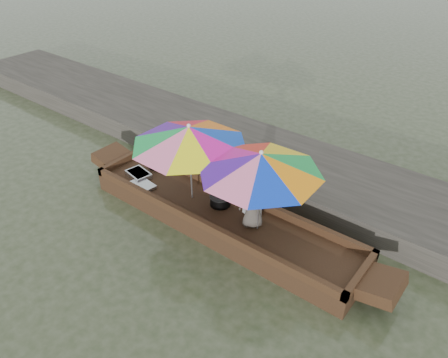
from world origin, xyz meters
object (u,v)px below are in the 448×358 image
Objects in this scene: charcoal_grill at (220,200)px; cooking_pot at (156,163)px; supply_bag at (252,208)px; umbrella_stern at (259,192)px; umbrella_bow at (190,163)px; boat_hull at (221,219)px; vendor at (253,203)px; tray_crayfish at (139,174)px; tray_scallop at (142,185)px.

cooking_pot is at bearing 173.75° from charcoal_grill.
umbrella_stern is (0.31, -0.28, 0.65)m from supply_bag.
umbrella_stern is (1.50, 0.00, 0.00)m from umbrella_bow.
umbrella_bow is (-0.69, 0.00, 0.95)m from boat_hull.
vendor is at bearing 2.47° from boat_hull.
supply_bag is (2.56, 0.40, 0.09)m from tray_crayfish.
tray_scallop is at bearing -162.88° from charcoal_grill.
tray_crayfish is 1.81× the size of supply_bag.
umbrella_bow reaches higher than vendor.
cooking_pot is 0.48m from tray_crayfish.
vendor is at bearing 167.51° from umbrella_stern.
umbrella_stern is at bearing -42.50° from supply_bag.
charcoal_grill is at bearing 17.12° from tray_scallop.
supply_bag is 0.13× the size of umbrella_bow.
umbrella_bow reaches higher than cooking_pot.
cooking_pot is 2.94m from umbrella_stern.
tray_crayfish is 0.25× the size of umbrella_stern.
tray_scallop is 0.25× the size of umbrella_stern.
supply_bag is at bearing 11.22° from charcoal_grill.
charcoal_grill is 0.64m from supply_bag.
supply_bag is 0.29× the size of vendor.
supply_bag is at bearing 137.50° from umbrella_stern.
cooking_pot is 2.53m from supply_bag.
umbrella_stern is at bearing 0.00° from boat_hull.
boat_hull is 2.60× the size of umbrella_bow.
cooking_pot is 0.66× the size of tray_scallop.
tray_crayfish is at bearing -177.77° from umbrella_stern.
tray_scallop is 0.24× the size of umbrella_bow.
cooking_pot is 1.54m from umbrella_bow.
charcoal_grill is 0.19× the size of umbrella_stern.
cooking_pot is (-2.03, 0.37, 0.26)m from boat_hull.
umbrella_bow is at bearing 17.91° from tray_scallop.
umbrella_stern is (2.87, 0.11, 0.73)m from tray_crayfish.
vendor reaches higher than charcoal_grill.
vendor is at bearing -9.06° from charcoal_grill.
tray_crayfish is at bearing -175.32° from umbrella_bow.
supply_bag is 0.77m from umbrella_stern.
tray_scallop is at bearing -66.13° from cooking_pot.
tray_scallop is (0.34, -0.22, -0.01)m from tray_crayfish.
boat_hull is 0.34m from charcoal_grill.
supply_bag is 0.14× the size of umbrella_stern.
boat_hull is 1.18m from umbrella_bow.
charcoal_grill is 0.90m from umbrella_bow.
cooking_pot is at bearing 113.87° from tray_scallop.
umbrella_bow and umbrella_stern have the same top height.
tray_scallop is at bearing -32.74° from tray_crayfish.
umbrella_bow is (1.37, 0.11, 0.73)m from tray_crayfish.
tray_crayfish is 1.55m from umbrella_bow.
boat_hull is 1.25m from umbrella_stern.
charcoal_grill is (1.90, -0.21, 0.00)m from cooking_pot.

